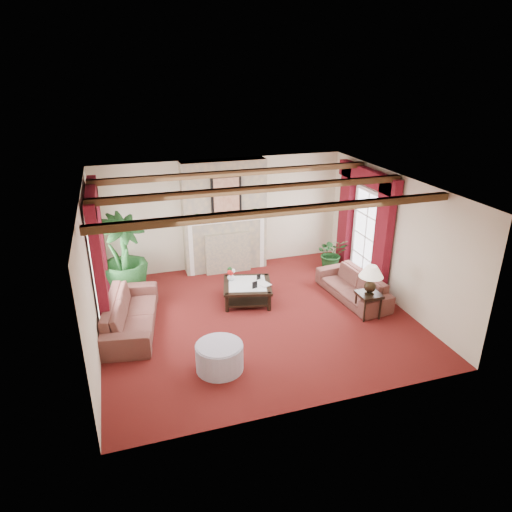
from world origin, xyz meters
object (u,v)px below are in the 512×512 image
object	(u,v)px
sofa_left	(130,308)
potted_palm	(125,273)
ottoman	(220,357)
sofa_right	(353,282)
coffee_table	(247,292)
side_table	(368,305)

from	to	relation	value
sofa_left	potted_palm	distance (m)	1.53
sofa_left	ottoman	size ratio (longest dim) A/B	2.90
sofa_right	potted_palm	world-z (taller)	potted_palm
coffee_table	side_table	world-z (taller)	side_table
sofa_right	coffee_table	world-z (taller)	sofa_right
sofa_left	sofa_right	bearing A→B (deg)	-82.41
sofa_right	ottoman	bearing A→B (deg)	-69.78
coffee_table	side_table	distance (m)	2.52
potted_palm	side_table	xyz separation A→B (m)	(4.57, -2.48, -0.25)
sofa_left	side_table	world-z (taller)	sofa_left
coffee_table	sofa_right	bearing A→B (deg)	0.56
sofa_left	ottoman	world-z (taller)	sofa_left
side_table	potted_palm	bearing A→B (deg)	151.46
potted_palm	side_table	size ratio (longest dim) A/B	3.95
sofa_left	coffee_table	distance (m)	2.47
potted_palm	coffee_table	distance (m)	2.71
coffee_table	side_table	size ratio (longest dim) A/B	1.92
sofa_left	potted_palm	xyz separation A→B (m)	(-0.01, 1.53, 0.07)
potted_palm	coffee_table	xyz separation A→B (m)	(2.44, -1.13, -0.30)
side_table	ottoman	bearing A→B (deg)	-166.18
ottoman	sofa_right	bearing A→B (deg)	25.73
potted_palm	sofa_right	bearing A→B (deg)	-19.70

